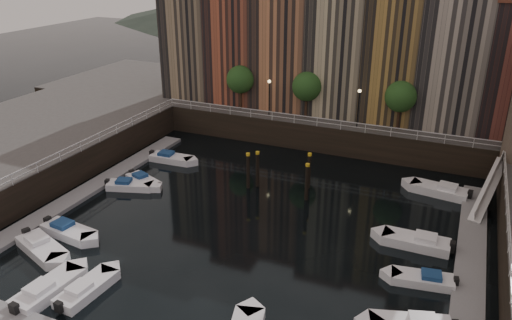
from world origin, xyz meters
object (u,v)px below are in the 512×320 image
at_px(boat_left_0, 41,247).
at_px(boat_left_1, 68,231).
at_px(gangway, 489,186).
at_px(boat_left_2, 129,185).
at_px(mooring_pilings, 280,174).

xyz_separation_m(boat_left_0, boat_left_1, (0.09, 2.59, -0.02)).
bearing_deg(boat_left_1, gangway, 38.19).
distance_m(gangway, boat_left_0, 36.12).
distance_m(gangway, boat_left_2, 31.70).
xyz_separation_m(mooring_pilings, boat_left_0, (-12.28, -16.41, -1.25)).
bearing_deg(gangway, boat_left_2, -162.67).
bearing_deg(mooring_pilings, boat_left_1, -131.42).
bearing_deg(mooring_pilings, gangway, 13.49).
height_order(gangway, boat_left_1, gangway).
bearing_deg(boat_left_0, boat_left_2, 112.77).
height_order(gangway, mooring_pilings, gangway).
height_order(mooring_pilings, boat_left_2, mooring_pilings).
xyz_separation_m(boat_left_0, boat_left_2, (-0.58, 11.14, -0.06)).
relative_size(mooring_pilings, boat_left_0, 1.16).
bearing_deg(boat_left_0, boat_left_1, 107.90).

